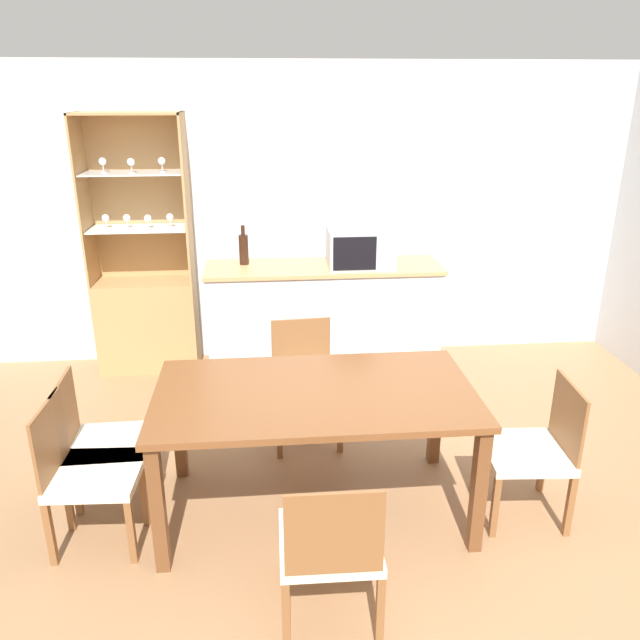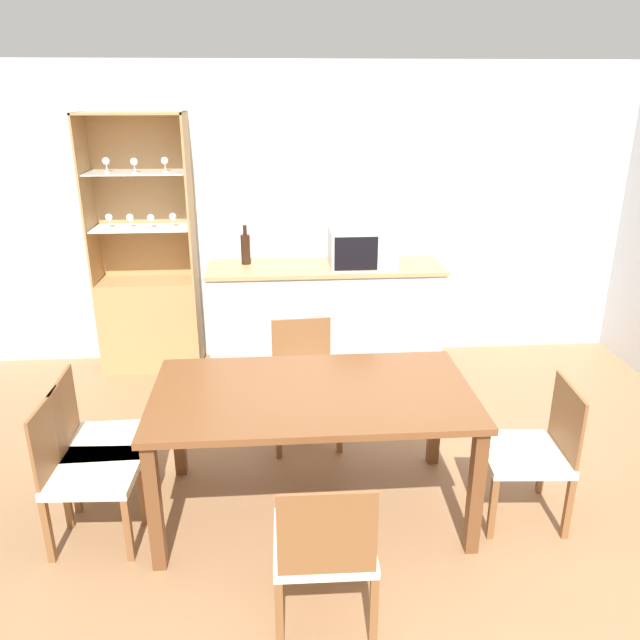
{
  "view_description": "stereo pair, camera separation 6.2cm",
  "coord_description": "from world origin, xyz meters",
  "px_view_note": "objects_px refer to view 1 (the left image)",
  "views": [
    {
      "loc": [
        -0.65,
        -2.78,
        2.34
      ],
      "look_at": [
        -0.29,
        1.11,
        0.87
      ],
      "focal_mm": 35.0,
      "sensor_mm": 36.0,
      "label": 1
    },
    {
      "loc": [
        -0.59,
        -2.79,
        2.34
      ],
      "look_at": [
        -0.29,
        1.11,
        0.87
      ],
      "focal_mm": 35.0,
      "sensor_mm": 36.0,
      "label": 2
    }
  ],
  "objects_px": {
    "dining_chair_side_left_far": "(101,443)",
    "dining_chair_head_near": "(330,545)",
    "microwave": "(360,247)",
    "display_cabinet": "(147,303)",
    "dining_chair_side_right_near": "(533,449)",
    "dining_chair_side_left_near": "(88,472)",
    "wine_bottle": "(244,249)",
    "dining_chair_head_far": "(305,382)",
    "dining_table": "(315,405)"
  },
  "relations": [
    {
      "from": "dining_chair_side_left_far",
      "to": "dining_chair_head_near",
      "type": "bearing_deg",
      "value": 50.37
    },
    {
      "from": "dining_chair_side_left_far",
      "to": "microwave",
      "type": "xyz_separation_m",
      "value": [
        1.72,
        1.49,
        0.74
      ]
    },
    {
      "from": "display_cabinet",
      "to": "dining_chair_side_right_near",
      "type": "xyz_separation_m",
      "value": [
        2.5,
        -2.29,
        -0.17
      ]
    },
    {
      "from": "dining_chair_side_left_near",
      "to": "wine_bottle",
      "type": "bearing_deg",
      "value": 159.85
    },
    {
      "from": "display_cabinet",
      "to": "dining_chair_side_right_near",
      "type": "distance_m",
      "value": 3.39
    },
    {
      "from": "dining_chair_side_right_near",
      "to": "microwave",
      "type": "relative_size",
      "value": 1.61
    },
    {
      "from": "dining_chair_side_left_far",
      "to": "microwave",
      "type": "bearing_deg",
      "value": 129.72
    },
    {
      "from": "dining_chair_head_near",
      "to": "wine_bottle",
      "type": "xyz_separation_m",
      "value": [
        -0.41,
        2.59,
        0.72
      ]
    },
    {
      "from": "dining_chair_side_left_near",
      "to": "dining_chair_head_far",
      "type": "relative_size",
      "value": 1.0
    },
    {
      "from": "dining_chair_head_far",
      "to": "wine_bottle",
      "type": "distance_m",
      "value": 1.26
    },
    {
      "from": "dining_table",
      "to": "dining_chair_side_left_far",
      "type": "height_order",
      "value": "dining_chair_side_left_far"
    },
    {
      "from": "wine_bottle",
      "to": "dining_chair_head_far",
      "type": "bearing_deg",
      "value": -66.48
    },
    {
      "from": "dining_chair_head_far",
      "to": "wine_bottle",
      "type": "bearing_deg",
      "value": -70.5
    },
    {
      "from": "dining_chair_head_near",
      "to": "dining_chair_side_right_near",
      "type": "bearing_deg",
      "value": 29.85
    },
    {
      "from": "display_cabinet",
      "to": "wine_bottle",
      "type": "relative_size",
      "value": 6.91
    },
    {
      "from": "dining_table",
      "to": "wine_bottle",
      "type": "bearing_deg",
      "value": 103.17
    },
    {
      "from": "dining_chair_side_left_far",
      "to": "dining_chair_head_far",
      "type": "xyz_separation_m",
      "value": [
        1.22,
        0.68,
        0.0
      ]
    },
    {
      "from": "dining_chair_side_right_near",
      "to": "microwave",
      "type": "xyz_separation_m",
      "value": [
        -0.73,
        1.78,
        0.74
      ]
    },
    {
      "from": "display_cabinet",
      "to": "wine_bottle",
      "type": "bearing_deg",
      "value": -23.42
    },
    {
      "from": "dining_chair_head_near",
      "to": "dining_table",
      "type": "bearing_deg",
      "value": 90.87
    },
    {
      "from": "dining_chair_head_near",
      "to": "dining_chair_side_left_near",
      "type": "distance_m",
      "value": 1.4
    },
    {
      "from": "dining_chair_head_far",
      "to": "dining_chair_side_right_near",
      "type": "bearing_deg",
      "value": 137.57
    },
    {
      "from": "dining_chair_head_near",
      "to": "dining_chair_side_left_near",
      "type": "relative_size",
      "value": 1.0
    },
    {
      "from": "dining_chair_head_near",
      "to": "dining_chair_head_far",
      "type": "relative_size",
      "value": 1.0
    },
    {
      "from": "dining_chair_side_right_near",
      "to": "wine_bottle",
      "type": "bearing_deg",
      "value": 44.53
    },
    {
      "from": "dining_chair_side_right_near",
      "to": "microwave",
      "type": "distance_m",
      "value": 2.07
    },
    {
      "from": "dining_chair_side_left_far",
      "to": "wine_bottle",
      "type": "height_order",
      "value": "wine_bottle"
    },
    {
      "from": "dining_chair_side_left_far",
      "to": "wine_bottle",
      "type": "distance_m",
      "value": 1.95
    },
    {
      "from": "dining_chair_side_right_near",
      "to": "display_cabinet",
      "type": "bearing_deg",
      "value": 51.53
    },
    {
      "from": "dining_table",
      "to": "microwave",
      "type": "bearing_deg",
      "value": 73.16
    },
    {
      "from": "dining_table",
      "to": "dining_chair_side_left_far",
      "type": "xyz_separation_m",
      "value": [
        -1.22,
        0.14,
        -0.26
      ]
    },
    {
      "from": "dining_chair_head_near",
      "to": "microwave",
      "type": "height_order",
      "value": "microwave"
    },
    {
      "from": "dining_chair_side_right_near",
      "to": "wine_bottle",
      "type": "height_order",
      "value": "wine_bottle"
    },
    {
      "from": "dining_chair_side_left_near",
      "to": "wine_bottle",
      "type": "xyz_separation_m",
      "value": [
        0.81,
        1.91,
        0.72
      ]
    },
    {
      "from": "dining_chair_side_left_near",
      "to": "microwave",
      "type": "distance_m",
      "value": 2.58
    },
    {
      "from": "dining_chair_side_left_far",
      "to": "microwave",
      "type": "distance_m",
      "value": 2.39
    },
    {
      "from": "microwave",
      "to": "display_cabinet",
      "type": "bearing_deg",
      "value": 164.13
    },
    {
      "from": "dining_table",
      "to": "wine_bottle",
      "type": "distance_m",
      "value": 1.87
    },
    {
      "from": "dining_chair_side_left_near",
      "to": "wine_bottle",
      "type": "relative_size",
      "value": 2.64
    },
    {
      "from": "dining_chair_side_left_near",
      "to": "dining_chair_head_far",
      "type": "height_order",
      "value": "same"
    },
    {
      "from": "dining_table",
      "to": "dining_chair_side_right_near",
      "type": "xyz_separation_m",
      "value": [
        1.22,
        -0.15,
        -0.26
      ]
    },
    {
      "from": "dining_chair_side_left_near",
      "to": "dining_chair_side_right_near",
      "type": "xyz_separation_m",
      "value": [
        2.45,
        -0.01,
        0.0
      ]
    },
    {
      "from": "dining_chair_side_left_far",
      "to": "dining_chair_head_near",
      "type": "distance_m",
      "value": 1.56
    },
    {
      "from": "dining_table",
      "to": "dining_chair_side_right_near",
      "type": "bearing_deg",
      "value": -6.9
    },
    {
      "from": "display_cabinet",
      "to": "dining_chair_head_near",
      "type": "bearing_deg",
      "value": -66.7
    },
    {
      "from": "dining_chair_side_left_far",
      "to": "dining_chair_head_near",
      "type": "relative_size",
      "value": 1.0
    },
    {
      "from": "microwave",
      "to": "dining_chair_side_left_near",
      "type": "bearing_deg",
      "value": -134.01
    },
    {
      "from": "dining_chair_head_near",
      "to": "wine_bottle",
      "type": "bearing_deg",
      "value": 99.97
    },
    {
      "from": "dining_chair_side_right_near",
      "to": "dining_chair_head_near",
      "type": "bearing_deg",
      "value": 122.92
    },
    {
      "from": "dining_chair_side_left_far",
      "to": "dining_chair_side_left_near",
      "type": "xyz_separation_m",
      "value": [
        0.0,
        -0.29,
        0.0
      ]
    }
  ]
}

